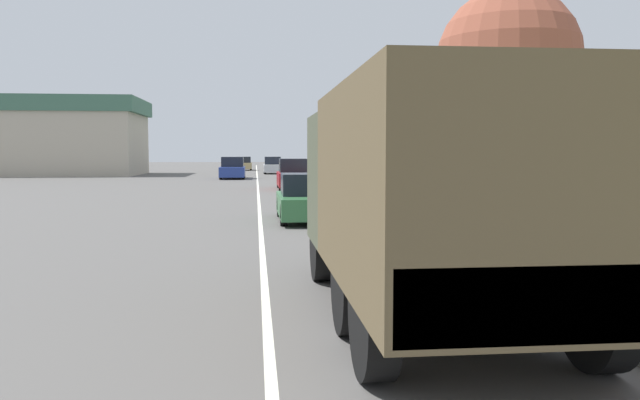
{
  "coord_description": "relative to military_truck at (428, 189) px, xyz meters",
  "views": [
    {
      "loc": [
        -0.13,
        2.37,
        2.1
      ],
      "look_at": [
        0.81,
        11.41,
        1.39
      ],
      "focal_mm": 35.0,
      "sensor_mm": 36.0,
      "label": 1
    }
  ],
  "objects": [
    {
      "name": "ground_plane",
      "position": [
        -2.02,
        30.0,
        -1.63
      ],
      "size": [
        180.0,
        180.0,
        0.0
      ],
      "primitive_type": "plane",
      "color": "#565451"
    },
    {
      "name": "lane_centre_stripe",
      "position": [
        -2.02,
        30.0,
        -1.63
      ],
      "size": [
        0.12,
        120.0,
        0.0
      ],
      "color": "silver",
      "rests_on": "ground"
    },
    {
      "name": "sidewalk_right",
      "position": [
        2.48,
        30.0,
        -1.57
      ],
      "size": [
        1.8,
        120.0,
        0.12
      ],
      "color": "#9E9B93",
      "rests_on": "ground"
    },
    {
      "name": "grass_strip_right",
      "position": [
        6.88,
        30.0,
        -1.62
      ],
      "size": [
        7.0,
        120.0,
        0.02
      ],
      "color": "#6B9347",
      "rests_on": "ground"
    },
    {
      "name": "military_truck",
      "position": [
        0.0,
        0.0,
        0.0
      ],
      "size": [
        2.47,
        6.72,
        2.84
      ],
      "color": "#474C38",
      "rests_on": "ground"
    },
    {
      "name": "car_nearest_ahead",
      "position": [
        -0.59,
        11.23,
        -0.98
      ],
      "size": [
        1.74,
        4.0,
        1.44
      ],
      "color": "#336B3D",
      "rests_on": "ground"
    },
    {
      "name": "car_second_ahead",
      "position": [
        -0.06,
        27.34,
        -0.88
      ],
      "size": [
        1.7,
        4.25,
        1.71
      ],
      "color": "maroon",
      "rests_on": "ground"
    },
    {
      "name": "car_third_ahead",
      "position": [
        -3.93,
        41.29,
        -0.88
      ],
      "size": [
        1.89,
        4.65,
        1.7
      ],
      "color": "navy",
      "rests_on": "ground"
    },
    {
      "name": "car_fourth_ahead",
      "position": [
        -0.53,
        52.08,
        -0.91
      ],
      "size": [
        1.7,
        4.13,
        1.62
      ],
      "color": "#B7BABF",
      "rests_on": "ground"
    },
    {
      "name": "car_farthest_ahead",
      "position": [
        -3.54,
        63.63,
        -0.94
      ],
      "size": [
        1.92,
        4.04,
        1.53
      ],
      "color": "tan",
      "rests_on": "ground"
    },
    {
      "name": "pickup_truck",
      "position": [
        6.11,
        5.04,
        -0.76
      ],
      "size": [
        1.93,
        5.12,
        1.79
      ],
      "color": "silver",
      "rests_on": "grass_strip_right"
    },
    {
      "name": "tree_mid_right",
      "position": [
        4.9,
        9.38,
        3.01
      ],
      "size": [
        3.96,
        3.96,
        6.63
      ],
      "color": "#4C3D2D",
      "rests_on": "grass_strip_right"
    },
    {
      "name": "building_distant",
      "position": [
        -22.69,
        50.81,
        1.82
      ],
      "size": [
        20.79,
        10.21,
        6.83
      ],
      "color": "#B2A893",
      "rests_on": "ground"
    }
  ]
}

